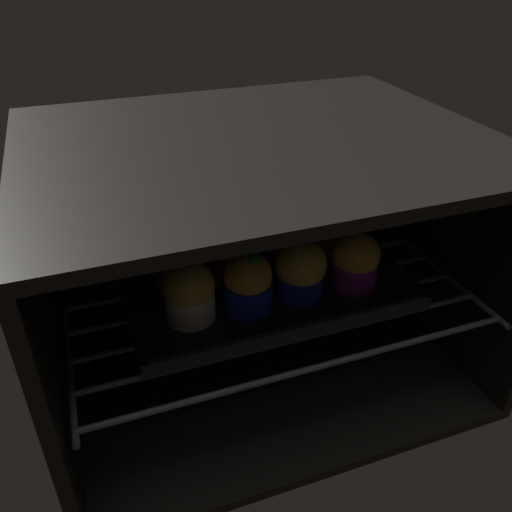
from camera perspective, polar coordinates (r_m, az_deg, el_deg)
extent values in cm
cube|color=black|center=(86.11, 0.18, -10.65)|extent=(59.00, 47.00, 1.50)
cube|color=black|center=(67.33, 0.23, 12.17)|extent=(59.00, 47.00, 1.50)
cube|color=black|center=(94.24, -4.60, 6.38)|extent=(59.00, 1.50, 34.00)
cube|color=black|center=(72.31, -21.80, -4.81)|extent=(1.50, 47.00, 34.00)
cube|color=black|center=(88.00, 18.09, 2.83)|extent=(1.50, 47.00, 34.00)
cylinder|color=#4C494C|center=(63.63, 6.23, -11.98)|extent=(54.00, 0.80, 0.80)
cylinder|color=#4C494C|center=(67.22, 4.23, -8.99)|extent=(54.00, 0.80, 0.80)
cylinder|color=#4C494C|center=(71.03, 2.47, -6.31)|extent=(54.00, 0.80, 0.80)
cylinder|color=#4C494C|center=(75.04, 0.91, -3.89)|extent=(54.00, 0.80, 0.80)
cylinder|color=#4C494C|center=(79.23, -0.48, -1.73)|extent=(54.00, 0.80, 0.80)
cylinder|color=#4C494C|center=(83.55, -1.73, 0.21)|extent=(54.00, 0.80, 0.80)
cylinder|color=#4C494C|center=(88.00, -2.85, 1.96)|extent=(54.00, 0.80, 0.80)
cylinder|color=#4C494C|center=(92.56, -3.86, 3.54)|extent=(54.00, 0.80, 0.80)
cylinder|color=#4C494C|center=(74.13, -19.94, -6.69)|extent=(0.80, 42.00, 0.80)
cylinder|color=#4C494C|center=(88.64, 16.82, 0.74)|extent=(0.80, 42.00, 0.80)
cube|color=black|center=(77.15, 0.00, -1.87)|extent=(38.57, 30.81, 1.20)
cube|color=black|center=(65.40, 4.54, -7.96)|extent=(38.57, 0.80, 1.00)
cube|color=black|center=(88.83, -3.31, 3.81)|extent=(38.57, 0.80, 1.00)
cube|color=black|center=(73.41, -14.02, -3.90)|extent=(0.80, 30.81, 1.00)
cube|color=black|center=(83.91, 12.21, 1.25)|extent=(0.80, 30.81, 1.00)
cylinder|color=silver|center=(67.29, -7.12, -5.22)|extent=(6.30, 6.30, 3.94)
sphere|color=gold|center=(65.66, -7.28, -3.28)|extent=(6.51, 6.51, 6.51)
cylinder|color=#1928B7|center=(68.42, -0.85, -4.22)|extent=(6.30, 6.30, 3.94)
sphere|color=gold|center=(66.66, -0.87, -2.10)|extent=(6.19, 6.19, 6.19)
sphere|color=#1E6023|center=(65.07, -0.26, -0.52)|extent=(2.05, 2.05, 2.05)
cylinder|color=#1928B7|center=(71.19, 4.76, -2.72)|extent=(6.30, 6.30, 3.94)
sphere|color=gold|center=(69.71, 4.85, -0.92)|extent=(6.90, 6.90, 6.90)
sphere|color=#1E6023|center=(69.19, 4.46, 1.39)|extent=(2.35, 2.35, 2.35)
cylinder|color=#7A238C|center=(73.98, 10.53, -1.73)|extent=(6.30, 6.30, 3.94)
sphere|color=gold|center=(72.46, 10.75, 0.14)|extent=(6.62, 6.62, 6.62)
cylinder|color=#7A238C|center=(73.06, -8.50, -2.00)|extent=(6.30, 6.30, 3.94)
sphere|color=#E0CC7A|center=(71.40, -8.70, 0.05)|extent=(6.06, 6.06, 6.06)
sphere|color=#19511E|center=(70.27, -8.85, 1.54)|extent=(2.17, 2.17, 2.17)
cylinder|color=red|center=(74.94, -2.92, -0.69)|extent=(6.30, 6.30, 3.94)
sphere|color=gold|center=(73.26, -2.99, 1.42)|extent=(6.63, 6.63, 6.63)
sphere|color=#28702D|center=(72.23, -2.27, 2.68)|extent=(2.47, 2.47, 2.47)
cylinder|color=#1928B7|center=(77.11, 2.37, 0.35)|extent=(6.30, 6.30, 3.94)
sphere|color=#E0CC7A|center=(75.67, 2.42, 2.16)|extent=(6.64, 6.64, 6.64)
sphere|color=#19511E|center=(73.99, 2.98, 3.73)|extent=(2.17, 2.17, 2.17)
cylinder|color=silver|center=(79.85, 7.68, 1.27)|extent=(6.30, 6.30, 3.94)
sphere|color=gold|center=(78.42, 7.83, 3.09)|extent=(6.18, 6.18, 6.18)
sphere|color=#19511E|center=(76.98, 8.27, 4.32)|extent=(1.92, 1.92, 1.92)
cylinder|color=#7A238C|center=(79.46, -9.91, 0.89)|extent=(6.30, 6.30, 3.94)
sphere|color=#E0CC7A|center=(77.90, -10.12, 2.87)|extent=(6.54, 6.54, 6.54)
sphere|color=#1E6023|center=(76.89, -9.88, 4.73)|extent=(2.13, 2.13, 2.13)
cylinder|color=silver|center=(81.38, -4.41, 2.11)|extent=(6.30, 6.30, 3.94)
sphere|color=#E0CC7A|center=(79.89, -4.50, 4.04)|extent=(6.48, 6.48, 6.48)
cylinder|color=#1928B7|center=(83.08, 0.72, 2.88)|extent=(6.30, 6.30, 3.94)
sphere|color=gold|center=(81.85, 0.73, 4.47)|extent=(6.09, 6.09, 6.09)
sphere|color=#1E6023|center=(80.08, 1.42, 5.83)|extent=(1.96, 1.96, 1.96)
cylinder|color=red|center=(86.18, 5.62, 3.86)|extent=(6.30, 6.30, 3.94)
sphere|color=gold|center=(84.84, 5.73, 5.61)|extent=(6.69, 6.69, 6.69)
sphere|color=#19511E|center=(84.34, 5.01, 7.21)|extent=(2.11, 2.11, 2.11)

